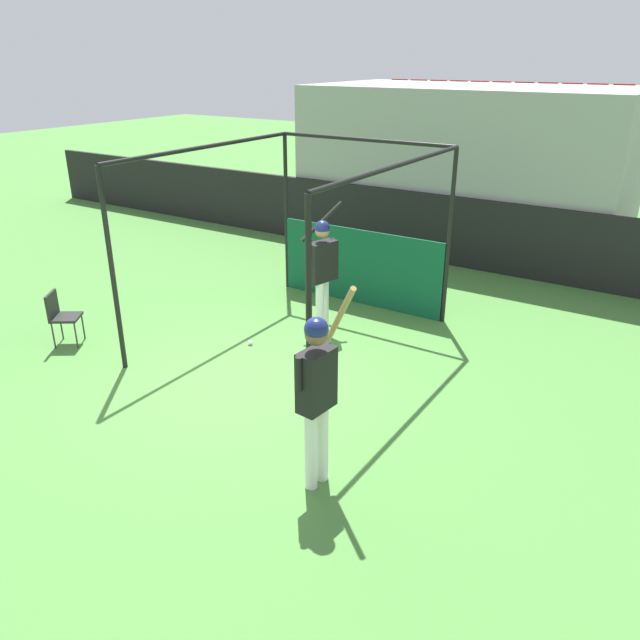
% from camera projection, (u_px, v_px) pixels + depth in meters
% --- Properties ---
extents(ground_plane, '(60.00, 60.00, 0.00)m').
position_uv_depth(ground_plane, '(236.00, 381.00, 8.56)').
color(ground_plane, '#477F38').
extents(outfield_wall, '(24.00, 0.12, 1.46)m').
position_uv_depth(outfield_wall, '(430.00, 228.00, 13.29)').
color(outfield_wall, black).
rests_on(outfield_wall, ground).
extents(bleacher_section, '(7.05, 4.00, 3.54)m').
position_uv_depth(bleacher_section, '(469.00, 165.00, 14.48)').
color(bleacher_section, '#9E9E99').
rests_on(bleacher_section, ground).
extents(batting_cage, '(3.26, 4.10, 2.89)m').
position_uv_depth(batting_cage, '(338.00, 244.00, 10.17)').
color(batting_cage, black).
rests_on(batting_cage, ground).
extents(player_batter, '(0.59, 1.00, 2.00)m').
position_uv_depth(player_batter, '(322.00, 265.00, 9.66)').
color(player_batter, white).
rests_on(player_batter, ground).
extents(player_waiting, '(0.52, 0.77, 2.18)m').
position_uv_depth(player_waiting, '(317.00, 386.00, 6.10)').
color(player_waiting, white).
rests_on(player_waiting, ground).
extents(folding_chair, '(0.56, 0.56, 0.84)m').
position_uv_depth(folding_chair, '(60.00, 313.00, 9.48)').
color(folding_chair, black).
rests_on(folding_chair, ground).
extents(baseball, '(0.07, 0.07, 0.07)m').
position_uv_depth(baseball, '(250.00, 343.00, 9.63)').
color(baseball, white).
rests_on(baseball, ground).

